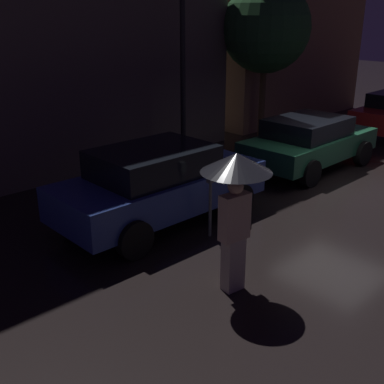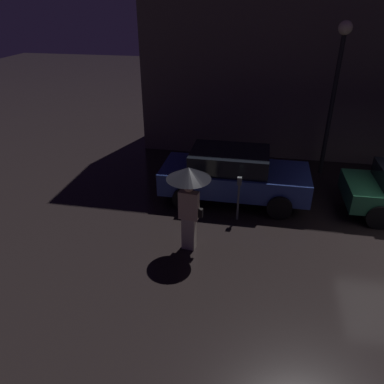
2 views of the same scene
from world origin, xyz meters
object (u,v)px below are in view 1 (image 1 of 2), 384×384
parked_car_green (309,141)px  pedestrian_with_umbrella (236,187)px  parked_car_blue (159,183)px  parking_meter (210,197)px  street_lamp_near (183,38)px

parked_car_green → pedestrian_with_umbrella: bearing=-156.8°
parked_car_blue → parking_meter: parked_car_blue is taller
parked_car_blue → street_lamp_near: size_ratio=0.88×
parked_car_green → street_lamp_near: bearing=132.4°
parked_car_green → street_lamp_near: (-2.34, 2.46, 2.65)m
pedestrian_with_umbrella → street_lamp_near: (3.70, 5.20, 1.71)m
parking_meter → street_lamp_near: (2.63, 3.65, 2.59)m
parked_car_green → parking_meter: (-4.98, -1.19, 0.06)m
parked_car_blue → pedestrian_with_umbrella: size_ratio=2.00×
pedestrian_with_umbrella → parking_meter: size_ratio=1.67×
parked_car_green → pedestrian_with_umbrella: (-6.05, -2.74, 0.93)m
parked_car_green → street_lamp_near: street_lamp_near is taller
parked_car_blue → parking_meter: size_ratio=3.34×
parked_car_blue → pedestrian_with_umbrella: (-0.81, -2.75, 0.86)m
parked_car_green → parking_meter: 5.12m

